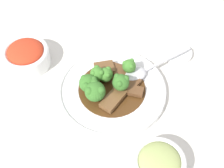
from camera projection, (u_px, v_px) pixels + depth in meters
name	position (u px, v px, depth m)	size (l,w,h in m)	color
ground_plane	(112.00, 92.00, 0.77)	(4.00, 4.00, 0.00)	silver
main_plate	(112.00, 90.00, 0.76)	(0.26, 0.26, 0.02)	white
beef_strip_0	(133.00, 91.00, 0.74)	(0.04, 0.05, 0.01)	brown
beef_strip_1	(127.00, 80.00, 0.76)	(0.07, 0.07, 0.01)	brown
beef_strip_2	(104.00, 69.00, 0.78)	(0.04, 0.05, 0.02)	brown
beef_strip_3	(111.00, 99.00, 0.73)	(0.07, 0.07, 0.01)	brown
beef_strip_4	(118.00, 70.00, 0.78)	(0.05, 0.06, 0.01)	brown
broccoli_floret_0	(97.00, 74.00, 0.74)	(0.04, 0.04, 0.05)	#8EB756
broccoli_floret_1	(88.00, 84.00, 0.73)	(0.04, 0.04, 0.05)	#8EB756
broccoli_floret_2	(106.00, 74.00, 0.75)	(0.04, 0.04, 0.04)	#8EB756
broccoli_floret_3	(95.00, 91.00, 0.71)	(0.05, 0.05, 0.05)	#8EB756
broccoli_floret_4	(121.00, 82.00, 0.72)	(0.04, 0.04, 0.05)	#7FA84C
broccoli_floret_5	(129.00, 66.00, 0.76)	(0.03, 0.03, 0.04)	#7FA84C
serving_spoon	(141.00, 72.00, 0.78)	(0.12, 0.20, 0.01)	silver
side_bowl_kimchi	(26.00, 55.00, 0.80)	(0.12, 0.12, 0.06)	white
side_bowl_appetizer	(159.00, 164.00, 0.62)	(0.11, 0.11, 0.06)	white
sauce_dish	(177.00, 53.00, 0.84)	(0.08, 0.08, 0.01)	white
paper_napkin	(155.00, 42.00, 0.87)	(0.14, 0.10, 0.01)	white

